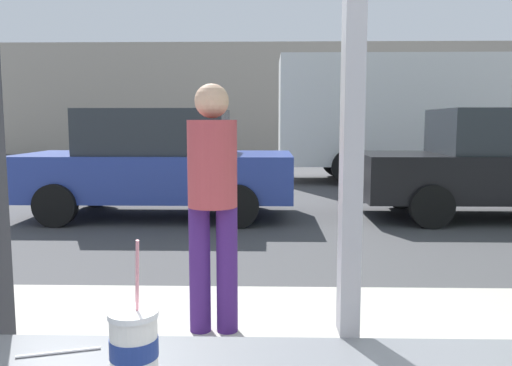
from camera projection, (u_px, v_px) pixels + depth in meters
The scene contains 9 objects.
ground_plane at pixel (279, 207), 9.32m from camera, with size 60.00×60.00×0.00m, color #424244.
window_wall at pixel (355, 0), 1.24m from camera, with size 2.66×0.20×2.90m.
building_facade_far at pixel (273, 99), 24.68m from camera, with size 28.00×1.20×5.25m, color #A89E8E.
soda_cup_left at pixel (134, 346), 1.07m from camera, with size 0.10×0.10×0.31m.
loose_straw at pixel (59, 352), 1.21m from camera, with size 0.01×0.01×0.19m, color white.
parked_car_blue at pixel (158, 163), 8.32m from camera, with size 4.32×1.99×1.74m.
parked_car_black at pixel (509, 163), 8.19m from camera, with size 4.68×1.93×1.74m.
box_truck at pixel (410, 115), 13.27m from camera, with size 7.19×2.44×3.17m.
pedestrian at pixel (213, 192), 3.32m from camera, with size 0.32×0.32×1.63m.
Camera 1 is at (-0.21, -1.21, 1.54)m, focal length 36.00 mm.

